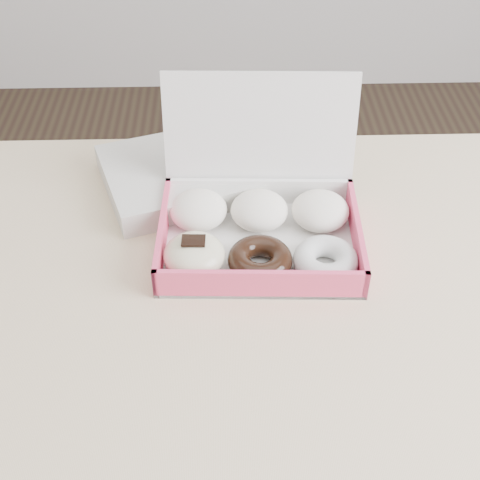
{
  "coord_description": "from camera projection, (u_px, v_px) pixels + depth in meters",
  "views": [
    {
      "loc": [
        -0.03,
        -0.64,
        1.41
      ],
      "look_at": [
        -0.01,
        0.08,
        0.78
      ],
      "focal_mm": 50.0,
      "sensor_mm": 36.0,
      "label": 1
    }
  ],
  "objects": [
    {
      "name": "table",
      "position": [
        246.0,
        333.0,
        0.97
      ],
      "size": [
        1.2,
        0.8,
        0.75
      ],
      "color": "#D1B98A",
      "rests_on": "ground"
    },
    {
      "name": "donut_box",
      "position": [
        258.0,
        222.0,
        0.98
      ],
      "size": [
        0.3,
        0.26,
        0.21
      ],
      "rotation": [
        0.0,
        0.0,
        -0.04
      ],
      "color": "white",
      "rests_on": "table"
    },
    {
      "name": "newspapers",
      "position": [
        186.0,
        174.0,
        1.1
      ],
      "size": [
        0.31,
        0.28,
        0.04
      ],
      "primitive_type": "cube",
      "rotation": [
        0.0,
        0.0,
        0.33
      ],
      "color": "silver",
      "rests_on": "table"
    }
  ]
}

